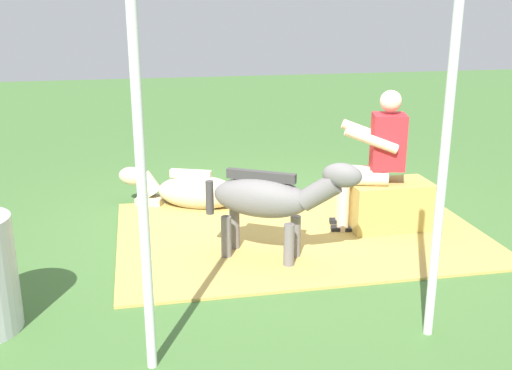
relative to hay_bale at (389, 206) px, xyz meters
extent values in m
plane|color=#426B33|center=(1.09, -0.22, -0.24)|extent=(24.00, 24.00, 0.00)
cube|color=tan|center=(0.88, -0.05, -0.23)|extent=(3.42, 2.32, 0.02)
cube|color=tan|center=(0.00, 0.00, 0.00)|extent=(0.78, 0.43, 0.48)
cylinder|color=beige|center=(0.27, 0.05, 0.31)|extent=(0.42, 0.23, 0.14)
cylinder|color=beige|center=(0.46, 0.00, 0.00)|extent=(0.11, 0.11, 0.48)
cube|color=black|center=(0.46, 0.00, -0.21)|extent=(0.24, 0.15, 0.06)
cylinder|color=beige|center=(0.22, -0.15, 0.31)|extent=(0.42, 0.23, 0.14)
cylinder|color=beige|center=(0.41, -0.19, 0.00)|extent=(0.11, 0.11, 0.48)
cube|color=black|center=(0.41, -0.19, -0.21)|extent=(0.24, 0.15, 0.06)
cube|color=red|center=(0.05, 0.00, 0.64)|extent=(0.36, 0.34, 0.52)
cylinder|color=beige|center=(0.26, 0.11, 0.69)|extent=(0.51, 0.21, 0.26)
cylinder|color=beige|center=(0.19, -0.20, 0.69)|extent=(0.51, 0.21, 0.26)
sphere|color=beige|center=(0.05, 0.00, 1.02)|extent=(0.20, 0.20, 0.20)
ellipsoid|color=slate|center=(1.36, 0.44, 0.32)|extent=(0.89, 0.70, 0.34)
cylinder|color=slate|center=(1.06, 0.49, -0.05)|extent=(0.09, 0.09, 0.39)
cylinder|color=slate|center=(1.16, 0.66, -0.05)|extent=(0.09, 0.09, 0.39)
cylinder|color=slate|center=(1.55, 0.21, -0.05)|extent=(0.09, 0.09, 0.39)
cylinder|color=slate|center=(1.65, 0.38, -0.05)|extent=(0.09, 0.09, 0.39)
cylinder|color=slate|center=(0.92, 0.69, 0.42)|extent=(0.41, 0.34, 0.33)
ellipsoid|color=slate|center=(0.77, 0.78, 0.58)|extent=(0.36, 0.30, 0.20)
cube|color=#3A3838|center=(1.36, 0.44, 0.51)|extent=(0.55, 0.35, 0.08)
cylinder|color=#3A3838|center=(1.76, 0.20, 0.27)|extent=(0.07, 0.07, 0.30)
ellipsoid|color=beige|center=(1.74, -0.98, -0.06)|extent=(0.97, 0.70, 0.36)
cube|color=beige|center=(2.24, -1.18, -0.19)|extent=(0.35, 0.33, 0.10)
cylinder|color=beige|center=(2.26, -1.19, 0.00)|extent=(0.33, 0.27, 0.30)
ellipsoid|color=beige|center=(2.43, -1.25, 0.08)|extent=(0.34, 0.26, 0.20)
cube|color=beige|center=(1.82, -1.01, 0.14)|extent=(0.44, 0.24, 0.08)
cylinder|color=#268C3F|center=(-0.63, -0.36, -0.14)|extent=(0.07, 0.07, 0.21)
cone|color=#268C3F|center=(-0.63, -0.36, 0.00)|extent=(0.06, 0.06, 0.06)
cylinder|color=silver|center=(0.50, 1.85, 0.87)|extent=(0.06, 0.06, 2.21)
cylinder|color=silver|center=(2.34, 1.88, 0.87)|extent=(0.06, 0.06, 2.21)
camera|label=1|loc=(2.34, 5.15, 1.92)|focal=42.34mm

